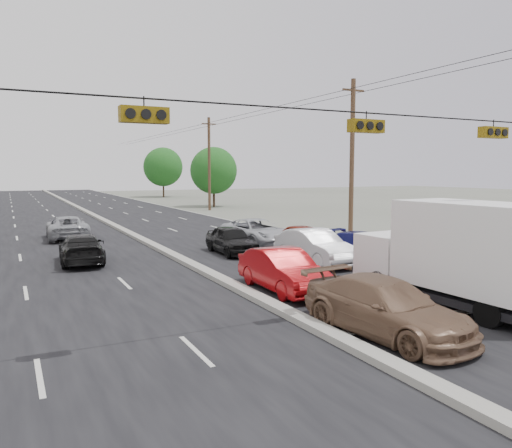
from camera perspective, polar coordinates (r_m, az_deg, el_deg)
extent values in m
plane|color=#606356|center=(13.69, 6.94, -12.05)|extent=(200.00, 200.00, 0.00)
cube|color=black|center=(41.68, -16.42, -0.04)|extent=(20.00, 160.00, 0.02)
cube|color=gray|center=(41.67, -16.43, 0.09)|extent=(0.50, 160.00, 0.20)
cylinder|color=#422D1E|center=(32.51, 10.91, 7.27)|extent=(0.30, 0.30, 10.00)
cube|color=#422D1E|center=(32.89, 11.06, 14.78)|extent=(1.60, 0.12, 0.12)
cylinder|color=#422D1E|center=(54.53, -5.37, 6.81)|extent=(0.30, 0.30, 10.00)
cube|color=#422D1E|center=(54.76, -5.42, 11.32)|extent=(1.60, 0.12, 0.12)
cylinder|color=black|center=(13.11, 7.27, 12.82)|extent=(25.00, 0.04, 0.04)
cube|color=#72590C|center=(11.23, -12.66, 12.07)|extent=(1.05, 0.30, 0.35)
cube|color=#72590C|center=(13.96, 12.47, 10.87)|extent=(1.05, 0.30, 0.35)
cube|color=#72590C|center=(17.52, 25.47, 9.42)|extent=(1.05, 0.30, 0.35)
cylinder|color=#382619|center=(60.17, -4.84, 3.18)|extent=(0.28, 0.28, 2.52)
sphere|color=#134916|center=(60.09, -4.86, 6.12)|extent=(5.60, 5.60, 5.60)
cylinder|color=#382619|center=(84.15, -10.53, 4.04)|extent=(0.28, 0.28, 2.88)
sphere|color=#134916|center=(84.10, -10.57, 6.43)|extent=(6.40, 6.40, 6.40)
cube|color=black|center=(17.11, 21.41, -7.29)|extent=(2.44, 6.63, 0.23)
cube|color=white|center=(16.37, 23.65, -2.31)|extent=(2.55, 4.77, 2.62)
cube|color=white|center=(18.53, 15.81, -3.74)|extent=(2.32, 1.88, 1.68)
cylinder|color=black|center=(17.83, 14.02, -6.52)|extent=(0.32, 0.85, 0.84)
cylinder|color=black|center=(19.20, 18.32, -5.75)|extent=(0.32, 0.85, 0.84)
cylinder|color=black|center=(15.14, 25.10, -9.16)|extent=(0.32, 0.85, 0.84)
imported|color=brown|center=(13.48, 14.59, -9.28)|extent=(2.57, 5.19, 1.45)
imported|color=#9B090D|center=(17.75, 3.11, -5.35)|extent=(1.64, 4.51, 1.48)
imported|color=black|center=(25.66, -2.80, -1.86)|extent=(1.81, 4.25, 1.43)
imported|color=white|center=(23.01, 6.75, -2.64)|extent=(1.78, 4.81, 1.57)
imported|color=#B5B8BE|center=(28.77, 0.09, -0.95)|extent=(2.92, 5.53, 1.48)
imported|color=#0F104E|center=(22.79, 12.49, -2.93)|extent=(2.71, 5.34, 1.49)
imported|color=maroon|center=(26.88, 5.67, -1.59)|extent=(2.09, 4.18, 1.37)
imported|color=black|center=(24.41, -19.35, -2.70)|extent=(2.22, 4.79, 1.35)
imported|color=#95979C|center=(33.43, -20.76, -0.40)|extent=(2.60, 5.28, 1.44)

